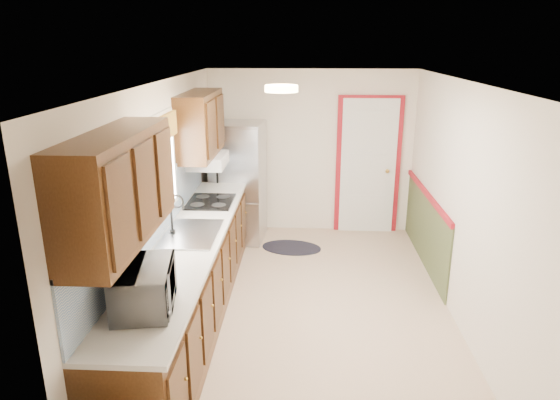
# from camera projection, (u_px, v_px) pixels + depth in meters

# --- Properties ---
(room_shell) EXTENTS (3.20, 5.20, 2.52)m
(room_shell) POSITION_uv_depth(u_px,v_px,m) (312.00, 205.00, 4.99)
(room_shell) COLOR #C7A98C
(room_shell) RESTS_ON ground
(kitchen_run) EXTENTS (0.63, 4.00, 2.20)m
(kitchen_run) POSITION_uv_depth(u_px,v_px,m) (186.00, 250.00, 4.89)
(kitchen_run) COLOR #3B200D
(kitchen_run) RESTS_ON ground
(back_wall_trim) EXTENTS (1.12, 2.30, 2.08)m
(back_wall_trim) POSITION_uv_depth(u_px,v_px,m) (380.00, 179.00, 7.14)
(back_wall_trim) COLOR maroon
(back_wall_trim) RESTS_ON ground
(ceiling_fixture) EXTENTS (0.30, 0.30, 0.06)m
(ceiling_fixture) POSITION_uv_depth(u_px,v_px,m) (281.00, 89.00, 4.46)
(ceiling_fixture) COLOR #FFD88C
(ceiling_fixture) RESTS_ON room_shell
(microwave) EXTENTS (0.42, 0.63, 0.40)m
(microwave) POSITION_uv_depth(u_px,v_px,m) (144.00, 283.00, 3.51)
(microwave) COLOR white
(microwave) RESTS_ON kitchen_run
(refrigerator) EXTENTS (0.76, 0.74, 1.70)m
(refrigerator) POSITION_uv_depth(u_px,v_px,m) (239.00, 182.00, 7.10)
(refrigerator) COLOR #B7B7BC
(refrigerator) RESTS_ON ground
(rug) EXTENTS (0.90, 0.66, 0.01)m
(rug) POSITION_uv_depth(u_px,v_px,m) (292.00, 248.00, 6.99)
(rug) COLOR black
(rug) RESTS_ON ground
(cooktop) EXTENTS (0.53, 0.63, 0.02)m
(cooktop) POSITION_uv_depth(u_px,v_px,m) (211.00, 202.00, 5.91)
(cooktop) COLOR black
(cooktop) RESTS_ON kitchen_run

